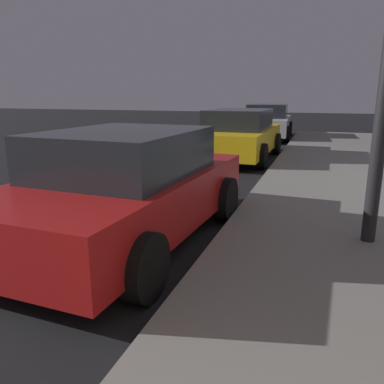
{
  "coord_description": "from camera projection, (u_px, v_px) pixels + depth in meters",
  "views": [
    {
      "loc": [
        5.17,
        -1.06,
        1.87
      ],
      "look_at": [
        4.09,
        2.14,
        1.01
      ],
      "focal_mm": 36.34,
      "sensor_mm": 36.0,
      "label": 1
    }
  ],
  "objects": [
    {
      "name": "car_red",
      "position": [
        126.0,
        187.0,
        4.91
      ],
      "size": [
        2.26,
        4.16,
        1.43
      ],
      "color": "maroon",
      "rests_on": "ground"
    },
    {
      "name": "car_yellow_cab",
      "position": [
        239.0,
        135.0,
        11.19
      ],
      "size": [
        2.08,
        4.35,
        1.43
      ],
      "color": "gold",
      "rests_on": "ground"
    },
    {
      "name": "car_silver",
      "position": [
        267.0,
        122.0,
        16.45
      ],
      "size": [
        2.19,
        4.42,
        1.43
      ],
      "color": "#B7B7BF",
      "rests_on": "ground"
    }
  ]
}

